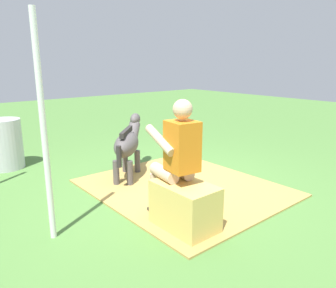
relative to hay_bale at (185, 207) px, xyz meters
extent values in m
plane|color=#4C7A38|center=(1.05, -0.66, -0.25)|extent=(24.00, 24.00, 0.00)
cube|color=#AD8C47|center=(0.84, -0.76, -0.24)|extent=(2.61, 2.25, 0.02)
cube|color=tan|center=(0.00, 0.00, 0.00)|extent=(0.69, 0.44, 0.50)
cylinder|color=#D8AD8C|center=(0.26, 0.07, 0.32)|extent=(0.42, 0.20, 0.14)
cylinder|color=#D8AD8C|center=(0.46, 0.04, 0.00)|extent=(0.11, 0.11, 0.50)
cube|color=black|center=(0.46, 0.04, -0.22)|extent=(0.23, 0.13, 0.06)
cylinder|color=#D8AD8C|center=(0.23, -0.13, 0.32)|extent=(0.42, 0.20, 0.14)
cylinder|color=#D8AD8C|center=(0.43, -0.16, 0.00)|extent=(0.11, 0.11, 0.50)
cube|color=black|center=(0.43, -0.16, -0.22)|extent=(0.23, 0.13, 0.06)
cube|color=orange|center=(0.05, 0.00, 0.65)|extent=(0.34, 0.32, 0.52)
cylinder|color=#D8AD8C|center=(0.25, 0.13, 0.70)|extent=(0.51, 0.16, 0.26)
cylinder|color=#D8AD8C|center=(0.21, -0.18, 0.70)|extent=(0.51, 0.16, 0.26)
sphere|color=#D8AD8C|center=(0.05, 0.00, 1.03)|extent=(0.20, 0.20, 0.20)
ellipsoid|color=#4C4747|center=(1.67, -0.36, 0.29)|extent=(0.82, 0.82, 0.34)
cylinder|color=#4C4747|center=(1.94, -0.49, -0.06)|extent=(0.09, 0.09, 0.38)
cylinder|color=#4C4747|center=(1.80, -0.63, -0.06)|extent=(0.09, 0.09, 0.38)
cylinder|color=#4C4747|center=(1.55, -0.09, -0.06)|extent=(0.09, 0.09, 0.38)
cylinder|color=#4C4747|center=(1.40, -0.23, -0.06)|extent=(0.09, 0.09, 0.38)
cylinder|color=#4C4747|center=(2.02, -0.72, 0.39)|extent=(0.38, 0.39, 0.33)
ellipsoid|color=#4C4747|center=(2.15, -0.85, 0.55)|extent=(0.34, 0.34, 0.20)
cube|color=#2A2727|center=(1.67, -0.36, 0.48)|extent=(0.46, 0.47, 0.08)
cylinder|color=#2A2727|center=(1.34, -0.02, 0.24)|extent=(0.07, 0.07, 0.30)
cylinder|color=#B2B2B7|center=(3.43, 0.91, 0.16)|extent=(0.58, 0.58, 0.83)
cylinder|color=silver|center=(0.72, 1.15, 0.85)|extent=(0.06, 0.06, 2.21)
camera|label=1|loc=(-2.33, 2.18, 1.50)|focal=34.90mm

